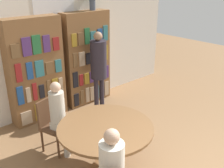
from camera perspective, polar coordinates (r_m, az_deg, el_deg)
wall_back at (r=5.55m, az=-12.06°, el=9.47°), size 6.40×0.07×3.00m
bookshelf_left at (r=5.25m, az=-16.24°, el=2.74°), size 1.09×0.34×2.04m
bookshelf_right at (r=5.83m, az=-5.55°, el=5.48°), size 1.09×0.34×2.04m
reading_table at (r=3.81m, az=-1.42°, el=-10.51°), size 1.37×1.37×0.74m
chair_left_side at (r=4.42m, az=-12.90°, el=-8.06°), size 0.50×0.50×0.90m
seated_reader_left at (r=4.22m, az=-11.24°, el=-6.60°), size 0.33×0.39×1.23m
seated_reader_right at (r=3.08m, az=-0.14°, el=-17.85°), size 0.42×0.42×1.25m
librarian_standing at (r=5.40m, az=-2.97°, el=4.57°), size 0.33×0.60×1.70m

